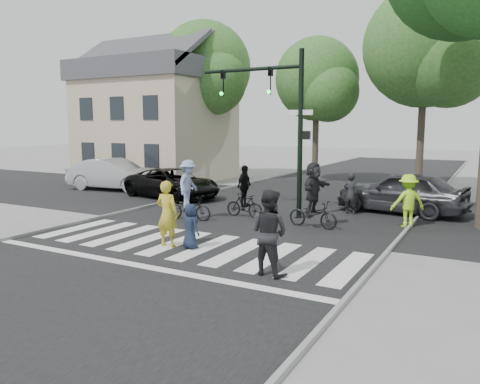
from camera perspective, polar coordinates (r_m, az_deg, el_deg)
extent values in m
plane|color=gray|center=(12.53, -8.70, -7.45)|extent=(120.00, 120.00, 0.00)
cube|color=black|center=(16.66, 1.80, -3.44)|extent=(10.00, 70.00, 0.01)
cube|color=black|center=(19.34, 5.83, -1.86)|extent=(70.00, 10.00, 0.01)
cube|color=gray|center=(19.42, -11.61, -1.81)|extent=(0.10, 70.00, 0.10)
cube|color=gray|center=(15.11, 19.21, -4.93)|extent=(0.10, 70.00, 0.10)
cube|color=silver|center=(16.24, -19.27, -4.19)|extent=(0.55, 3.00, 0.01)
cube|color=silver|center=(15.52, -16.79, -4.64)|extent=(0.55, 3.00, 0.01)
cube|color=silver|center=(14.84, -14.07, -5.12)|extent=(0.55, 3.00, 0.01)
cube|color=silver|center=(14.19, -11.08, -5.62)|extent=(0.55, 3.00, 0.01)
cube|color=silver|center=(13.59, -7.82, -6.16)|extent=(0.55, 3.00, 0.01)
cube|color=silver|center=(13.04, -4.26, -6.73)|extent=(0.55, 3.00, 0.01)
cube|color=silver|center=(12.54, -0.39, -7.31)|extent=(0.55, 3.00, 0.01)
cube|color=silver|center=(12.10, 3.79, -7.90)|extent=(0.55, 3.00, 0.01)
cube|color=silver|center=(11.73, 8.27, -8.48)|extent=(0.55, 3.00, 0.01)
cube|color=silver|center=(11.44, 13.03, -9.04)|extent=(0.55, 3.00, 0.01)
cube|color=silver|center=(11.64, -12.33, -8.72)|extent=(10.00, 0.30, 0.01)
cylinder|color=black|center=(16.93, 7.36, 6.89)|extent=(0.18, 0.18, 6.00)
cylinder|color=black|center=(17.87, 1.32, 14.72)|extent=(4.00, 0.14, 0.14)
imported|color=black|center=(17.47, 3.71, 13.38)|extent=(0.16, 0.20, 1.00)
sphere|color=#19E533|center=(17.33, 3.52, 12.10)|extent=(0.14, 0.14, 0.14)
imported|color=black|center=(18.41, -2.09, 13.12)|extent=(0.16, 0.20, 1.00)
sphere|color=#19E533|center=(18.28, -2.28, 11.90)|extent=(0.14, 0.14, 0.14)
cube|color=black|center=(16.85, 8.06, 6.87)|extent=(0.28, 0.18, 0.30)
cube|color=#FF660C|center=(16.81, 8.41, 6.86)|extent=(0.02, 0.14, 0.20)
cube|color=white|center=(16.93, 7.40, 9.60)|extent=(0.90, 0.04, 0.18)
cylinder|color=brown|center=(33.48, -11.06, 7.34)|extent=(0.36, 0.36, 5.95)
sphere|color=#266023|center=(33.61, -11.23, 13.14)|extent=(5.20, 5.20, 5.20)
sphere|color=#266023|center=(32.29, -10.64, 11.85)|extent=(3.64, 3.64, 3.64)
cylinder|color=brown|center=(30.10, -4.28, 7.86)|extent=(0.36, 0.36, 6.44)
sphere|color=#266023|center=(30.31, -4.36, 14.83)|extent=(5.80, 5.80, 5.80)
sphere|color=#266023|center=(28.87, -3.32, 13.34)|extent=(4.06, 4.06, 4.06)
cylinder|color=brown|center=(27.98, 9.20, 6.90)|extent=(0.36, 0.36, 5.60)
sphere|color=#266023|center=(28.10, 9.35, 13.44)|extent=(4.80, 4.80, 4.80)
sphere|color=#266023|center=(27.05, 10.75, 11.91)|extent=(3.36, 3.36, 3.36)
cylinder|color=brown|center=(25.28, 21.23, 7.61)|extent=(0.36, 0.36, 6.72)
sphere|color=#266023|center=(25.58, 21.69, 16.23)|extent=(6.00, 6.00, 6.00)
sphere|color=#266023|center=(24.43, 24.17, 14.24)|extent=(4.20, 4.20, 4.20)
cube|color=#C1B798|center=(30.19, -10.07, 7.34)|extent=(8.00, 7.00, 6.00)
cube|color=#47474C|center=(30.37, -10.25, 14.15)|extent=(8.40, 7.40, 1.20)
cube|color=#47474C|center=(29.08, -12.68, 16.34)|extent=(8.40, 3.69, 2.44)
cube|color=#47474C|center=(31.94, -8.13, 15.70)|extent=(8.40, 3.69, 2.44)
cube|color=black|center=(29.28, -18.03, 4.50)|extent=(1.00, 0.06, 1.30)
cube|color=black|center=(29.25, -18.26, 9.59)|extent=(1.00, 0.06, 1.30)
cube|color=black|center=(27.58, -14.59, 4.44)|extent=(1.00, 0.06, 1.30)
cube|color=black|center=(27.55, -14.79, 9.84)|extent=(1.00, 0.06, 1.30)
cube|color=black|center=(26.00, -10.73, 4.35)|extent=(1.00, 0.06, 1.30)
cube|color=black|center=(25.96, -10.88, 10.09)|extent=(1.00, 0.06, 1.30)
cube|color=gray|center=(26.48, -12.54, 1.54)|extent=(2.00, 1.20, 0.80)
imported|color=gold|center=(13.05, -8.86, -2.65)|extent=(0.69, 0.47, 1.85)
imported|color=#162236|center=(12.83, -6.05, -4.18)|extent=(0.71, 0.59, 1.24)
imported|color=black|center=(10.50, 3.53, -4.94)|extent=(1.05, 0.88, 1.95)
imported|color=black|center=(16.69, -6.27, -1.93)|extent=(1.76, 0.83, 0.89)
imported|color=#8293C4|center=(16.56, -6.32, 0.98)|extent=(0.79, 1.18, 1.71)
imported|color=black|center=(17.14, 0.53, -1.63)|extent=(1.47, 0.43, 0.88)
imported|color=black|center=(17.03, 0.53, 0.75)|extent=(0.38, 0.89, 1.52)
imported|color=black|center=(15.57, 8.87, -2.69)|extent=(1.76, 0.77, 0.90)
imported|color=black|center=(15.43, 8.94, 0.44)|extent=(0.67, 1.64, 1.72)
imported|color=black|center=(21.91, -8.27, 1.06)|extent=(5.27, 3.23, 1.36)
imported|color=#B5B6BB|center=(25.18, -15.08, 2.09)|extent=(5.17, 2.35, 1.65)
imported|color=#34343A|center=(18.91, 19.08, 0.00)|extent=(5.04, 2.62, 1.64)
imported|color=#B1FF21|center=(16.35, 19.78, -1.02)|extent=(1.31, 1.19, 1.76)
imported|color=black|center=(18.18, 13.37, -0.17)|extent=(0.60, 0.41, 1.59)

